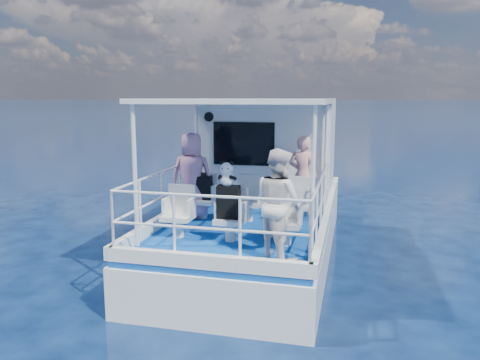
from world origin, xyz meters
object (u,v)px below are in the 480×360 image
panda (227,174)px  passenger_stbd_aft (279,204)px  passenger_port_fwd (192,176)px  backpack_center (228,202)px

panda → passenger_stbd_aft: bearing=-31.7°
passenger_port_fwd → backpack_center: (1.07, -1.27, -0.18)m
passenger_port_fwd → passenger_stbd_aft: 2.70m
backpack_center → passenger_port_fwd: bearing=130.0°
backpack_center → panda: (-0.02, -0.01, 0.46)m
passenger_port_fwd → backpack_center: bearing=124.2°
passenger_port_fwd → backpack_center: 1.67m
passenger_stbd_aft → backpack_center: (-0.90, 0.58, -0.15)m
passenger_stbd_aft → panda: bearing=11.3°
backpack_center → panda: bearing=-147.4°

